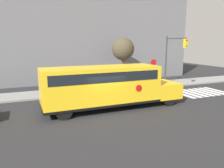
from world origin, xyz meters
The scene contains 8 objects.
ground_plane centered at (0.00, 0.00, 0.00)m, with size 60.00×60.00×0.00m, color #28282B.
sidewalk_strip centered at (0.00, 6.50, 0.07)m, with size 44.00×3.00×0.15m.
building_backdrop centered at (0.00, 13.00, 5.60)m, with size 32.00×4.00×11.20m.
crosswalk_stripes centered at (10.45, 2.00, 0.00)m, with size 4.70×3.20×0.01m.
school_bus centered at (0.50, 0.65, 1.70)m, with size 10.01×2.57×2.97m.
stop_sign centered at (7.73, 5.91, 1.89)m, with size 0.67×0.10×2.89m.
traffic_light centered at (9.10, 4.70, 3.45)m, with size 0.28×3.02×5.22m.
tree_near_sidewalk centered at (5.53, 8.59, 3.84)m, with size 2.45×2.45×5.11m.
Camera 1 is at (-4.91, -13.14, 4.61)m, focal length 35.00 mm.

